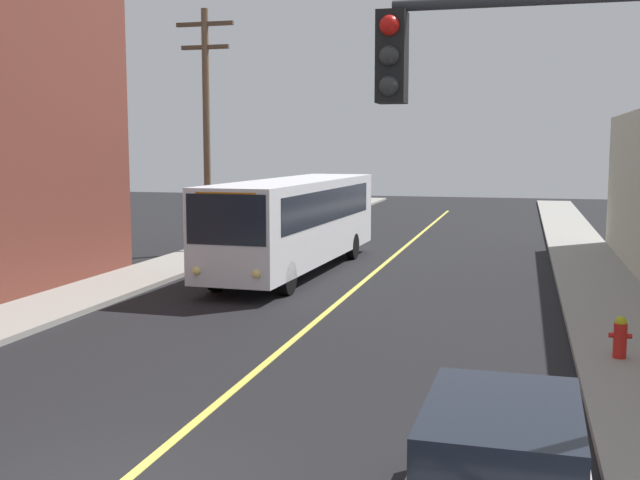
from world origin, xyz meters
TOP-DOWN VIEW (x-y plane):
  - sidewalk_left at (-7.25, 10.00)m, footprint 2.50×90.00m
  - sidewalk_right at (7.25, 10.00)m, footprint 2.50×90.00m
  - lane_stripe_center at (0.00, 15.00)m, footprint 0.16×60.00m
  - city_bus at (-2.69, 17.46)m, footprint 3.00×12.23m
  - parked_car_silver at (4.76, -0.07)m, footprint 1.89×4.44m
  - utility_pole_mid at (-7.50, 21.09)m, footprint 2.40×0.28m
  - traffic_signal_right_corner at (5.41, 0.44)m, footprint 3.75×0.48m
  - fire_hydrant at (6.85, 7.86)m, footprint 0.44×0.26m

SIDE VIEW (x-z plane):
  - lane_stripe_center at x=0.00m, z-range 0.00..0.01m
  - sidewalk_left at x=-7.25m, z-range 0.00..0.15m
  - sidewalk_right at x=7.25m, z-range 0.00..0.15m
  - fire_hydrant at x=6.85m, z-range 0.16..1.00m
  - parked_car_silver at x=4.76m, z-range 0.03..1.65m
  - city_bus at x=-2.69m, z-range 0.22..3.42m
  - traffic_signal_right_corner at x=5.41m, z-range 1.30..7.30m
  - utility_pole_mid at x=-7.50m, z-range 0.64..10.26m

